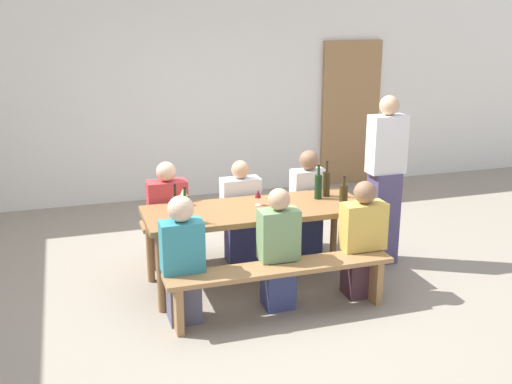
{
  "coord_description": "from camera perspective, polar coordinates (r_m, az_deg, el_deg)",
  "views": [
    {
      "loc": [
        -1.63,
        -5.11,
        2.48
      ],
      "look_at": [
        0.0,
        0.0,
        0.9
      ],
      "focal_mm": 42.85,
      "sensor_mm": 36.0,
      "label": 1
    }
  ],
  "objects": [
    {
      "name": "tasting_table",
      "position": [
        5.67,
        0.0,
        -2.23
      ],
      "size": [
        2.06,
        0.77,
        0.75
      ],
      "color": "olive",
      "rests_on": "ground"
    },
    {
      "name": "wine_bottle_3",
      "position": [
        5.99,
        6.58,
        0.83
      ],
      "size": [
        0.07,
        0.07,
        0.36
      ],
      "color": "#332814",
      "rests_on": "tasting_table"
    },
    {
      "name": "wine_bottle_1",
      "position": [
        5.67,
        8.17,
        -0.32
      ],
      "size": [
        0.08,
        0.08,
        0.3
      ],
      "color": "#332814",
      "rests_on": "tasting_table"
    },
    {
      "name": "wine_bottle_0",
      "position": [
        5.31,
        -7.52,
        -1.44
      ],
      "size": [
        0.07,
        0.07,
        0.33
      ],
      "color": "#332814",
      "rests_on": "tasting_table"
    },
    {
      "name": "seated_guest_far_2",
      "position": [
        6.43,
        4.86,
        -1.22
      ],
      "size": [
        0.35,
        0.24,
        1.13
      ],
      "rotation": [
        0.0,
        0.0,
        -1.57
      ],
      "color": "navy",
      "rests_on": "ground"
    },
    {
      "name": "ground_plane",
      "position": [
        5.91,
        0.0,
        -8.39
      ],
      "size": [
        24.0,
        24.0,
        0.0
      ],
      "primitive_type": "plane",
      "color": "gray"
    },
    {
      "name": "standing_host",
      "position": [
        6.25,
        11.91,
        0.78
      ],
      "size": [
        0.36,
        0.24,
        1.72
      ],
      "rotation": [
        0.0,
        0.0,
        3.14
      ],
      "color": "#4D4572",
      "rests_on": "ground"
    },
    {
      "name": "seated_guest_far_0",
      "position": [
        6.04,
        -8.21,
        -2.64
      ],
      "size": [
        0.38,
        0.24,
        1.12
      ],
      "rotation": [
        0.0,
        0.0,
        -1.57
      ],
      "color": "#4E4663",
      "rests_on": "ground"
    },
    {
      "name": "wine_glass_1",
      "position": [
        5.68,
        0.19,
        -0.24
      ],
      "size": [
        0.06,
        0.06,
        0.15
      ],
      "color": "silver",
      "rests_on": "tasting_table"
    },
    {
      "name": "wine_glass_0",
      "position": [
        5.72,
        -6.78,
        -0.05
      ],
      "size": [
        0.08,
        0.08,
        0.17
      ],
      "color": "silver",
      "rests_on": "tasting_table"
    },
    {
      "name": "seated_guest_near_1",
      "position": [
        5.26,
        2.11,
        -5.61
      ],
      "size": [
        0.34,
        0.24,
        1.08
      ],
      "rotation": [
        0.0,
        0.0,
        1.57
      ],
      "color": "navy",
      "rests_on": "ground"
    },
    {
      "name": "bench_far",
      "position": [
        6.39,
        -1.86,
        -3.04
      ],
      "size": [
        1.96,
        0.3,
        0.45
      ],
      "color": "#9E7247",
      "rests_on": "ground"
    },
    {
      "name": "back_wall",
      "position": [
        8.44,
        -6.54,
        10.32
      ],
      "size": [
        14.0,
        0.2,
        3.2
      ],
      "primitive_type": "cube",
      "color": "white",
      "rests_on": "ground"
    },
    {
      "name": "wooden_door",
      "position": [
        9.16,
        8.82,
        7.23
      ],
      "size": [
        0.9,
        0.06,
        2.1
      ],
      "primitive_type": "cube",
      "color": "#9E7247",
      "rests_on": "ground"
    },
    {
      "name": "wine_bottle_2",
      "position": [
        5.24,
        -6.62,
        -1.6
      ],
      "size": [
        0.07,
        0.07,
        0.32
      ],
      "color": "#194723",
      "rests_on": "tasting_table"
    },
    {
      "name": "wine_bottle_4",
      "position": [
        5.91,
        5.84,
        0.56
      ],
      "size": [
        0.07,
        0.07,
        0.34
      ],
      "color": "#143319",
      "rests_on": "tasting_table"
    },
    {
      "name": "seated_guest_near_2",
      "position": [
        5.56,
        9.9,
        -4.65
      ],
      "size": [
        0.39,
        0.24,
        1.07
      ],
      "rotation": [
        0.0,
        0.0,
        1.57
      ],
      "color": "#482C36",
      "rests_on": "ground"
    },
    {
      "name": "bench_near",
      "position": [
        5.18,
        2.32,
        -7.85
      ],
      "size": [
        1.96,
        0.3,
        0.45
      ],
      "color": "#9E7247",
      "rests_on": "ground"
    },
    {
      "name": "seated_guest_near_0",
      "position": [
        5.05,
        -6.87,
        -6.5
      ],
      "size": [
        0.35,
        0.24,
        1.09
      ],
      "rotation": [
        0.0,
        0.0,
        1.57
      ],
      "color": "#545367",
      "rests_on": "ground"
    },
    {
      "name": "seated_guest_far_1",
      "position": [
        6.21,
        -1.44,
        -2.2
      ],
      "size": [
        0.39,
        0.24,
        1.07
      ],
      "rotation": [
        0.0,
        0.0,
        -1.57
      ],
      "color": "navy",
      "rests_on": "ground"
    }
  ]
}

